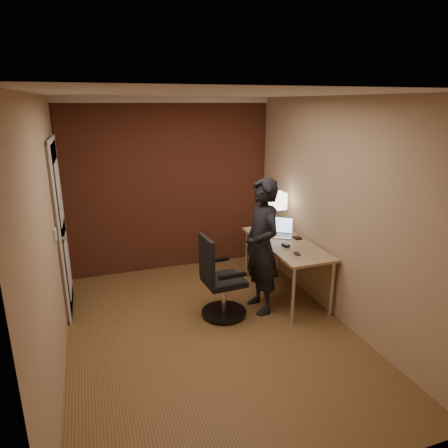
{
  "coord_description": "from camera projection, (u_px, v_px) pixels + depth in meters",
  "views": [
    {
      "loc": [
        -1.12,
        -3.71,
        2.43
      ],
      "look_at": [
        0.35,
        0.55,
        1.05
      ],
      "focal_mm": 32.0,
      "sensor_mm": 36.0,
      "label": 1
    }
  ],
  "objects": [
    {
      "name": "mouse",
      "position": [
        286.0,
        245.0,
        4.9
      ],
      "size": [
        0.07,
        0.11,
        0.03
      ],
      "primitive_type": "cube",
      "rotation": [
        0.0,
        0.0,
        0.14
      ],
      "color": "black",
      "rests_on": "desk"
    },
    {
      "name": "desk_lamp",
      "position": [
        276.0,
        201.0,
        5.39
      ],
      "size": [
        0.22,
        0.22,
        0.54
      ],
      "color": "silver",
      "rests_on": "desk"
    },
    {
      "name": "person",
      "position": [
        262.0,
        247.0,
        4.67
      ],
      "size": [
        0.43,
        0.62,
        1.62
      ],
      "primitive_type": "imported",
      "rotation": [
        0.0,
        0.0,
        -1.5
      ],
      "color": "black",
      "rests_on": "ground"
    },
    {
      "name": "wallet",
      "position": [
        297.0,
        238.0,
        5.18
      ],
      "size": [
        0.09,
        0.11,
        0.02
      ],
      "primitive_type": "cube",
      "rotation": [
        0.0,
        0.0,
        -0.04
      ],
      "color": "black",
      "rests_on": "desk"
    },
    {
      "name": "desk",
      "position": [
        291.0,
        251.0,
        5.12
      ],
      "size": [
        0.6,
        1.5,
        0.73
      ],
      "color": "tan",
      "rests_on": "ground"
    },
    {
      "name": "room",
      "position": [
        156.0,
        185.0,
        5.32
      ],
      "size": [
        4.0,
        4.0,
        4.0
      ],
      "color": "brown",
      "rests_on": "ground"
    },
    {
      "name": "office_chair",
      "position": [
        219.0,
        283.0,
        4.61
      ],
      "size": [
        0.53,
        0.56,
        0.98
      ],
      "color": "black",
      "rests_on": "ground"
    },
    {
      "name": "laptop",
      "position": [
        280.0,
        230.0,
        5.31
      ],
      "size": [
        0.42,
        0.4,
        0.23
      ],
      "color": "silver",
      "rests_on": "desk"
    },
    {
      "name": "phone",
      "position": [
        297.0,
        254.0,
        4.66
      ],
      "size": [
        0.08,
        0.12,
        0.01
      ],
      "primitive_type": "cube",
      "rotation": [
        0.0,
        0.0,
        -0.16
      ],
      "color": "black",
      "rests_on": "desk"
    }
  ]
}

